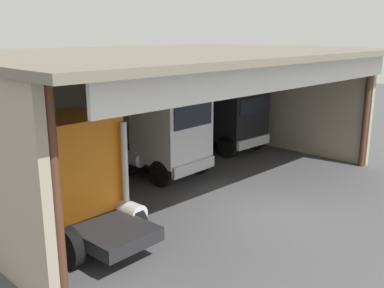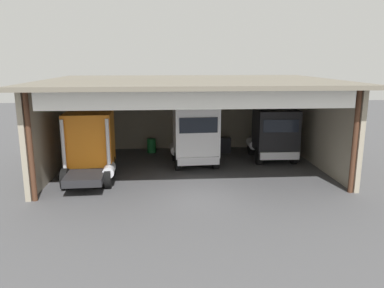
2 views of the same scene
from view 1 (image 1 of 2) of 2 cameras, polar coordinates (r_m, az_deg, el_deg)
ground_plane at (r=14.65m, az=9.85°, el=-8.88°), size 80.00×80.00×0.00m
workshop_shed at (r=17.48m, az=-5.24°, el=7.35°), size 15.60×11.22×5.09m
truck_orange_center_bay at (r=12.67m, az=-15.38°, el=-4.00°), size 2.63×4.35×3.51m
truck_white_left_bay at (r=17.50m, az=-3.10°, el=1.60°), size 2.78×4.33×3.59m
truck_black_center_right_bay at (r=21.58m, az=5.04°, el=3.51°), size 2.61×4.70×3.24m
oil_drum at (r=19.21m, az=-16.18°, el=-2.15°), size 0.58×0.58×0.93m
tool_cart at (r=21.71m, az=-4.66°, el=0.35°), size 0.90×0.60×1.00m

